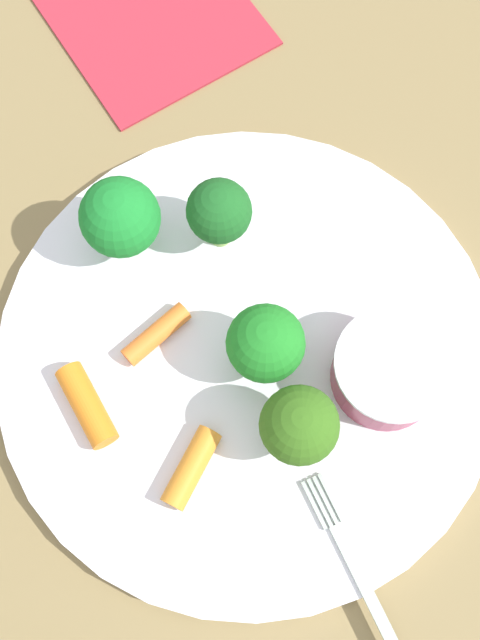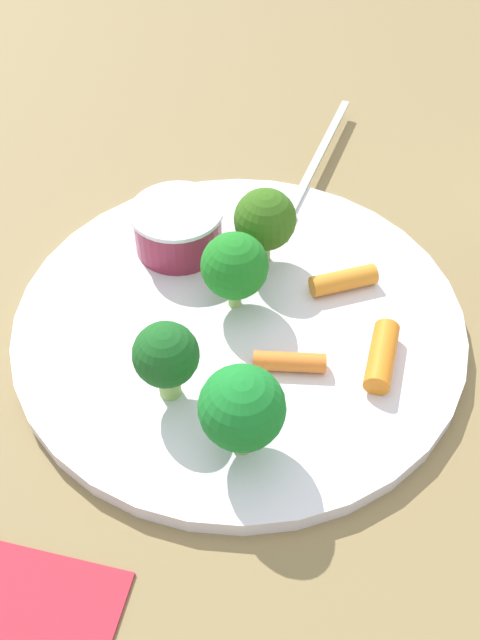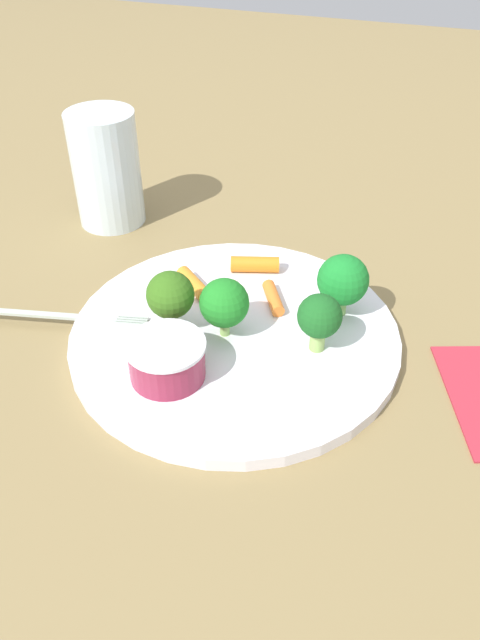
% 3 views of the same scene
% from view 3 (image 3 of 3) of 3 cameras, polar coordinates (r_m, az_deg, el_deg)
% --- Properties ---
extents(ground_plane, '(2.40, 2.40, 0.00)m').
position_cam_3_polar(ground_plane, '(0.57, -0.47, -1.85)').
color(ground_plane, olive).
extents(plate, '(0.30, 0.30, 0.01)m').
position_cam_3_polar(plate, '(0.57, -0.47, -1.39)').
color(plate, white).
rests_on(plate, ground_plane).
extents(sauce_cup, '(0.07, 0.07, 0.03)m').
position_cam_3_polar(sauce_cup, '(0.51, -6.69, -3.59)').
color(sauce_cup, maroon).
rests_on(sauce_cup, plate).
extents(broccoli_floret_0, '(0.04, 0.04, 0.06)m').
position_cam_3_polar(broccoli_floret_0, '(0.54, -1.44, 1.53)').
color(broccoli_floret_0, '#9AC666').
rests_on(broccoli_floret_0, plate).
extents(broccoli_floret_1, '(0.04, 0.04, 0.05)m').
position_cam_3_polar(broccoli_floret_1, '(0.53, 7.24, 0.18)').
color(broccoli_floret_1, '#93BA5D').
rests_on(broccoli_floret_1, plate).
extents(broccoli_floret_2, '(0.04, 0.04, 0.06)m').
position_cam_3_polar(broccoli_floret_2, '(0.55, -6.37, 2.24)').
color(broccoli_floret_2, '#8DA85F').
rests_on(broccoli_floret_2, plate).
extents(broccoli_floret_3, '(0.05, 0.05, 0.06)m').
position_cam_3_polar(broccoli_floret_3, '(0.57, 9.36, 3.56)').
color(broccoli_floret_3, '#81B85B').
rests_on(broccoli_floret_3, plate).
extents(carrot_stick_0, '(0.04, 0.04, 0.01)m').
position_cam_3_polar(carrot_stick_0, '(0.61, -4.29, 3.34)').
color(carrot_stick_0, orange).
rests_on(carrot_stick_0, plate).
extents(carrot_stick_1, '(0.03, 0.04, 0.01)m').
position_cam_3_polar(carrot_stick_1, '(0.59, 3.05, 2.02)').
color(carrot_stick_1, orange).
rests_on(carrot_stick_1, plate).
extents(carrot_stick_2, '(0.05, 0.03, 0.02)m').
position_cam_3_polar(carrot_stick_2, '(0.63, 1.37, 5.09)').
color(carrot_stick_2, orange).
rests_on(carrot_stick_2, plate).
extents(fork, '(0.20, 0.05, 0.00)m').
position_cam_3_polar(fork, '(0.60, -17.30, 0.44)').
color(fork, '#B3C2B6').
rests_on(fork, plate).
extents(drinking_glass, '(0.08, 0.08, 0.13)m').
position_cam_3_polar(drinking_glass, '(0.74, -12.08, 13.30)').
color(drinking_glass, silver).
rests_on(drinking_glass, ground_plane).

